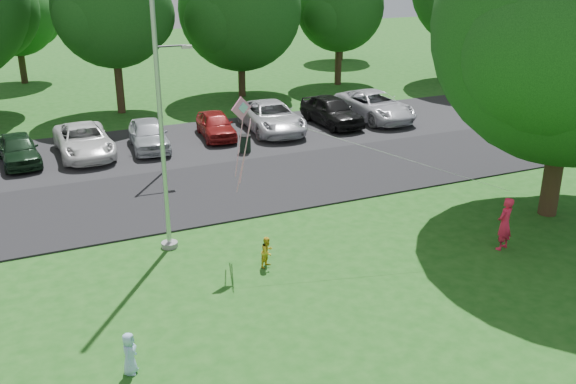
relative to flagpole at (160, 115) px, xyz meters
name	(u,v)px	position (x,y,z in m)	size (l,w,h in m)	color
ground	(349,299)	(3.50, -5.00, -4.17)	(120.00, 120.00, 0.00)	#195215
park_road	(233,188)	(3.50, 4.00, -4.14)	(60.00, 6.00, 0.06)	black
parking_strip	(186,143)	(3.50, 10.50, -4.14)	(42.00, 7.00, 0.06)	black
flagpole	(160,115)	(0.00, 0.00, 0.00)	(0.50, 0.50, 10.00)	#B7BABF
street_lamp	(164,97)	(1.74, 6.82, -1.04)	(1.46, 0.23, 5.20)	#3F3F44
trash_can	(245,144)	(5.51, 8.00, -3.74)	(0.53, 0.53, 0.84)	black
big_tree	(575,32)	(12.46, -2.85, 1.99)	(9.54, 8.93, 10.85)	#332316
tree_row	(165,2)	(5.09, 19.23, 1.55)	(64.35, 11.94, 10.88)	#332316
horizon_trees	(167,12)	(7.56, 28.88, 0.14)	(77.46, 7.20, 7.02)	#332316
parked_cars	(200,126)	(4.24, 10.56, -3.41)	(23.20, 5.65, 1.48)	navy
woman	(505,224)	(9.21, -4.28, -3.33)	(0.61, 0.40, 1.67)	#ED1F47
child_yellow	(267,252)	(2.25, -2.41, -3.71)	(0.45, 0.35, 0.92)	gold
child_blue	(129,353)	(-2.34, -5.77, -3.68)	(0.48, 0.31, 0.98)	#A0CCF5
kite	(248,124)	(2.19, -1.25, -0.22)	(7.52, 3.40, 2.90)	pink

